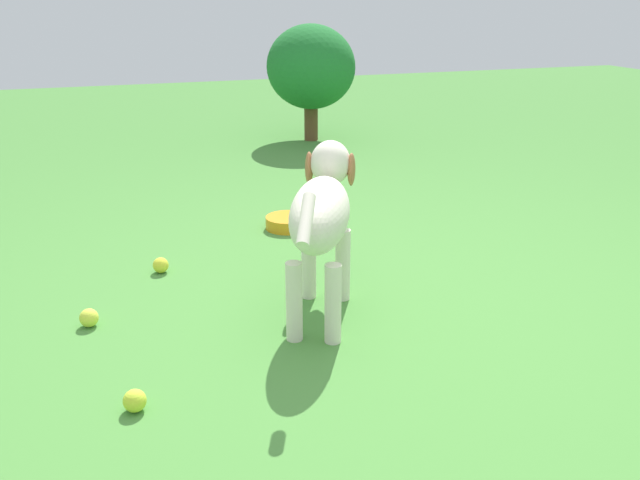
% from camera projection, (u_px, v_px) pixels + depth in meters
% --- Properties ---
extents(ground, '(14.00, 14.00, 0.00)m').
position_uv_depth(ground, '(384.00, 326.00, 2.36)').
color(ground, '#478438').
extents(dog, '(0.79, 0.45, 0.58)m').
position_uv_depth(dog, '(322.00, 212.00, 2.34)').
color(dog, silver).
rests_on(dog, ground).
extents(tennis_ball_0, '(0.07, 0.07, 0.07)m').
position_uv_depth(tennis_ball_0, '(161.00, 265.00, 2.80)').
color(tennis_ball_0, yellow).
rests_on(tennis_ball_0, ground).
extents(tennis_ball_1, '(0.07, 0.07, 0.07)m').
position_uv_depth(tennis_ball_1, '(135.00, 401.00, 1.88)').
color(tennis_ball_1, '#C7DC35').
rests_on(tennis_ball_1, ground).
extents(tennis_ball_2, '(0.07, 0.07, 0.07)m').
position_uv_depth(tennis_ball_2, '(89.00, 318.00, 2.35)').
color(tennis_ball_2, '#D4DF41').
rests_on(tennis_ball_2, ground).
extents(water_bowl, '(0.22, 0.22, 0.06)m').
position_uv_depth(water_bowl, '(288.00, 222.00, 3.33)').
color(water_bowl, orange).
rests_on(water_bowl, ground).
extents(shrub_near, '(0.75, 0.67, 0.89)m').
position_uv_depth(shrub_near, '(311.00, 67.00, 5.12)').
color(shrub_near, brown).
rests_on(shrub_near, ground).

